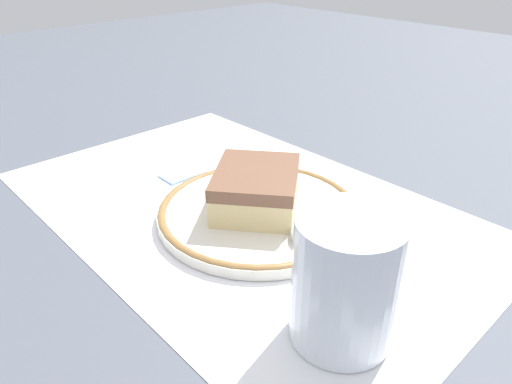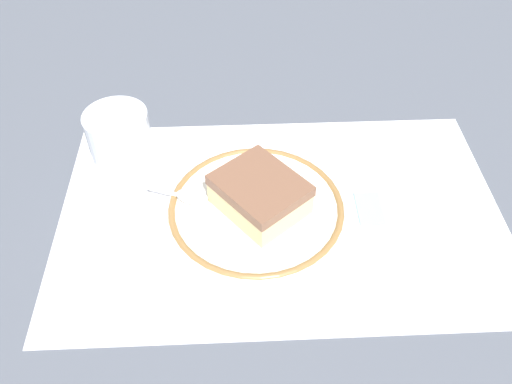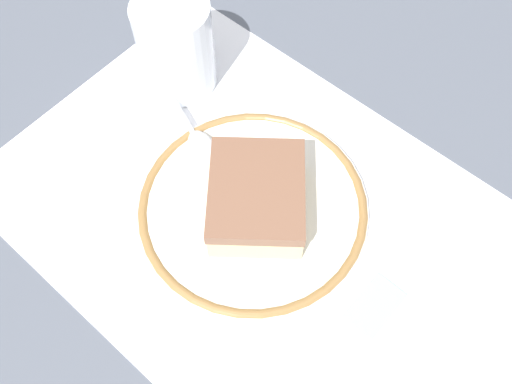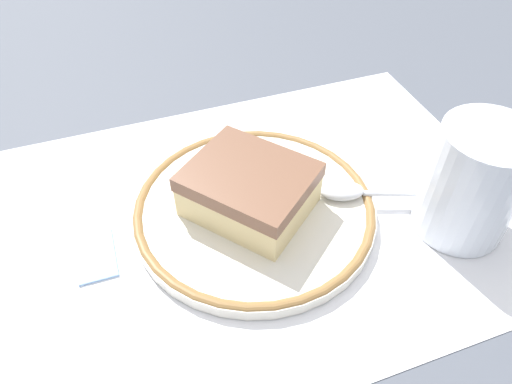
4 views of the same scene
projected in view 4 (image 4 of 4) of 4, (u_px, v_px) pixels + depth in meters
ground_plane at (222, 224)px, 0.40m from camera, size 2.40×2.40×0.00m
placemat at (222, 223)px, 0.40m from camera, size 0.51×0.33×0.00m
plate at (256, 212)px, 0.40m from camera, size 0.20×0.20×0.01m
cake_slice at (249, 189)px, 0.38m from camera, size 0.12×0.12×0.04m
spoon at (358, 191)px, 0.40m from camera, size 0.13×0.06×0.01m
cup at (471, 188)px, 0.37m from camera, size 0.07×0.07×0.10m
napkin at (23, 375)px, 0.31m from camera, size 0.11×0.11×0.00m
sugar_packet at (95, 254)px, 0.37m from camera, size 0.03×0.05×0.01m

